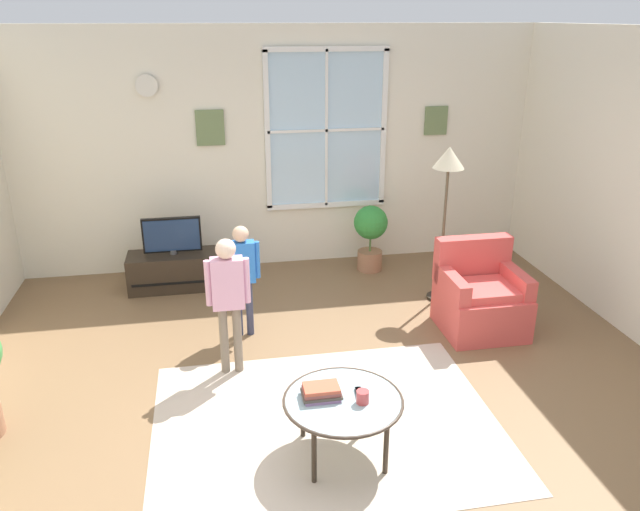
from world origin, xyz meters
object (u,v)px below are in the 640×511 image
(tv_stand, at_px, (175,271))
(remote_near_cup, at_px, (359,394))
(coffee_table, at_px, (343,403))
(floor_lamp, at_px, (448,173))
(armchair, at_px, (480,298))
(remote_near_books, at_px, (360,394))
(person_blue_shirt, at_px, (242,268))
(book_stack, at_px, (321,392))
(television, at_px, (172,235))
(potted_plant_by_window, at_px, (370,232))
(person_pink_shirt, at_px, (228,291))
(cup, at_px, (363,397))

(tv_stand, height_order, remote_near_cup, remote_near_cup)
(coffee_table, distance_m, floor_lamp, 2.99)
(tv_stand, relative_size, armchair, 1.18)
(remote_near_books, xyz_separation_m, person_blue_shirt, (-0.68, 1.86, 0.23))
(book_stack, xyz_separation_m, person_blue_shirt, (-0.42, 1.83, 0.20))
(television, relative_size, potted_plant_by_window, 0.79)
(book_stack, height_order, remote_near_cup, book_stack)
(remote_near_books, xyz_separation_m, remote_near_cup, (-0.01, 0.00, 0.00))
(television, relative_size, person_pink_shirt, 0.52)
(potted_plant_by_window, bearing_deg, cup, -105.54)
(remote_near_cup, relative_size, floor_lamp, 0.08)
(remote_near_books, height_order, person_pink_shirt, person_pink_shirt)
(person_pink_shirt, bearing_deg, coffee_table, -60.12)
(person_pink_shirt, xyz_separation_m, floor_lamp, (2.30, 1.10, 0.63))
(potted_plant_by_window, bearing_deg, television, -176.64)
(book_stack, height_order, cup, same)
(television, bearing_deg, remote_near_cup, -66.12)
(armchair, distance_m, remote_near_books, 2.25)
(armchair, distance_m, potted_plant_by_window, 1.80)
(tv_stand, xyz_separation_m, armchair, (2.97, -1.53, 0.12))
(armchair, height_order, remote_near_books, armchair)
(remote_near_cup, xyz_separation_m, person_pink_shirt, (-0.83, 1.20, 0.30))
(tv_stand, bearing_deg, cup, -66.72)
(coffee_table, relative_size, person_pink_shirt, 0.68)
(person_blue_shirt, xyz_separation_m, potted_plant_by_window, (1.60, 1.39, -0.21))
(potted_plant_by_window, bearing_deg, remote_near_cup, -106.02)
(tv_stand, xyz_separation_m, potted_plant_by_window, (2.30, 0.13, 0.28))
(armchair, distance_m, floor_lamp, 1.30)
(person_blue_shirt, bearing_deg, person_pink_shirt, -103.36)
(remote_near_books, bearing_deg, television, 113.96)
(remote_near_books, height_order, floor_lamp, floor_lamp)
(coffee_table, relative_size, remote_near_books, 5.95)
(armchair, height_order, floor_lamp, floor_lamp)
(person_pink_shirt, relative_size, floor_lamp, 0.73)
(remote_near_cup, relative_size, person_pink_shirt, 0.11)
(coffee_table, xyz_separation_m, remote_near_cup, (0.12, 0.03, 0.04))
(person_pink_shirt, height_order, potted_plant_by_window, person_pink_shirt)
(television, relative_size, coffee_table, 0.77)
(cup, xyz_separation_m, floor_lamp, (1.47, 2.40, 0.90))
(armchair, distance_m, remote_near_cup, 2.25)
(book_stack, bearing_deg, potted_plant_by_window, 69.72)
(tv_stand, xyz_separation_m, television, (0.00, -0.00, 0.43))
(tv_stand, distance_m, person_blue_shirt, 1.52)
(floor_lamp, bearing_deg, person_blue_shirt, -168.10)
(coffee_table, distance_m, person_pink_shirt, 1.47)
(person_blue_shirt, xyz_separation_m, floor_lamp, (2.14, 0.45, 0.70))
(cup, distance_m, potted_plant_by_window, 3.46)
(tv_stand, relative_size, remote_near_books, 7.35)
(tv_stand, relative_size, person_pink_shirt, 0.84)
(coffee_table, xyz_separation_m, remote_near_books, (0.13, 0.03, 0.04))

